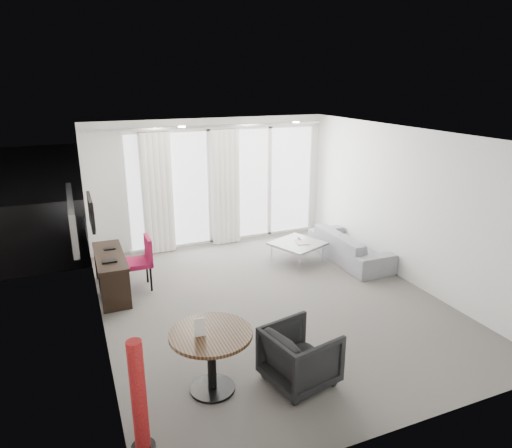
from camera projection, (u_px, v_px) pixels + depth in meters
name	position (u px, v px, depth m)	size (l,w,h in m)	color
floor	(271.00, 301.00, 7.18)	(5.00, 6.00, 0.00)	#595550
ceiling	(272.00, 134.00, 6.39)	(5.00, 6.00, 0.00)	white
wall_left	(95.00, 245.00, 5.87)	(0.00, 6.00, 2.60)	silver
wall_right	(406.00, 205.00, 7.70)	(0.00, 6.00, 2.60)	silver
wall_front	(408.00, 314.00, 4.15)	(5.00, 0.00, 2.60)	silver
window_panel	(226.00, 186.00, 9.55)	(4.00, 0.02, 2.38)	white
window_frame	(226.00, 186.00, 9.54)	(4.10, 0.06, 2.44)	white
curtain_left	(158.00, 194.00, 8.87)	(0.60, 0.20, 2.38)	white
curtain_right	(226.00, 188.00, 9.39)	(0.60, 0.20, 2.38)	white
curtain_track	(212.00, 126.00, 8.91)	(4.80, 0.04, 0.04)	#B2B2B7
downlight_a	(182.00, 127.00, 7.47)	(0.12, 0.12, 0.02)	#FFE0B2
downlight_b	(296.00, 122.00, 8.24)	(0.12, 0.12, 0.02)	#FFE0B2
desk	(111.00, 274.00, 7.36)	(0.44, 1.42, 0.67)	black
tv	(91.00, 212.00, 7.15)	(0.05, 0.80, 0.50)	black
desk_chair	(137.00, 264.00, 7.49)	(0.48, 0.45, 0.89)	maroon
round_table	(212.00, 361.00, 5.04)	(0.91, 0.91, 0.73)	#3E2815
menu_card	(200.00, 337.00, 4.86)	(0.12, 0.02, 0.21)	white
red_lamp	(139.00, 397.00, 4.16)	(0.23, 0.23, 1.15)	maroon
tub_armchair	(300.00, 356.00, 5.18)	(0.72, 0.74, 0.68)	black
coffee_table	(297.00, 252.00, 8.69)	(0.84, 0.84, 0.38)	gray
remote	(299.00, 240.00, 8.80)	(0.05, 0.17, 0.02)	black
magazine	(302.00, 244.00, 8.64)	(0.21, 0.27, 0.02)	gray
sofa	(350.00, 246.00, 8.73)	(1.92, 0.75, 0.56)	gray
terrace_slab	(207.00, 223.00, 11.27)	(5.60, 3.00, 0.12)	#4D4D50
rattan_chair_a	(225.00, 203.00, 11.29)	(0.56, 0.56, 0.82)	#453520
rattan_chair_b	(266.00, 192.00, 12.32)	(0.58, 0.58, 0.84)	#453520
rattan_table	(250.00, 205.00, 11.67)	(0.51, 0.51, 0.51)	#453520
balustrade	(191.00, 188.00, 12.37)	(5.50, 0.06, 1.05)	#B2B2B7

